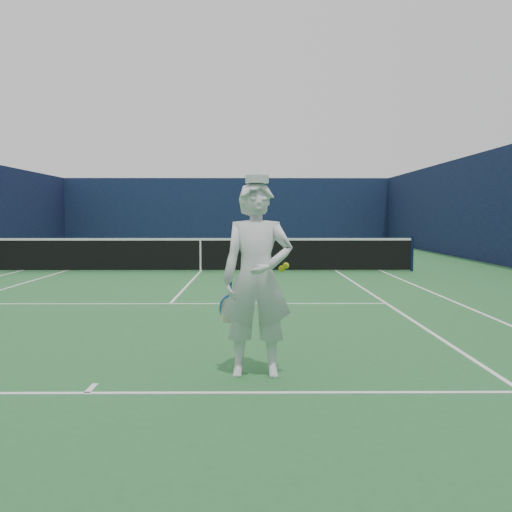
{
  "coord_description": "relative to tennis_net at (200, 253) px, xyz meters",
  "views": [
    {
      "loc": [
        1.55,
        -17.14,
        1.66
      ],
      "look_at": [
        1.61,
        -9.76,
        1.15
      ],
      "focal_mm": 40.0,
      "sensor_mm": 36.0,
      "label": 1
    }
  ],
  "objects": [
    {
      "name": "ground",
      "position": [
        0.0,
        0.0,
        -0.55
      ],
      "size": [
        80.0,
        80.0,
        0.0
      ],
      "primitive_type": "plane",
      "color": "#266430",
      "rests_on": "ground"
    },
    {
      "name": "court_markings",
      "position": [
        0.0,
        0.0,
        -0.55
      ],
      "size": [
        11.03,
        23.83,
        0.01
      ],
      "color": "white",
      "rests_on": "ground"
    },
    {
      "name": "windscreen_fence",
      "position": [
        0.0,
        0.0,
        1.45
      ],
      "size": [
        20.12,
        36.12,
        4.0
      ],
      "color": "#0E1834",
      "rests_on": "ground"
    },
    {
      "name": "tennis_net",
      "position": [
        0.0,
        0.0,
        0.0
      ],
      "size": [
        12.88,
        0.09,
        1.07
      ],
      "color": "#141E4C",
      "rests_on": "ground"
    },
    {
      "name": "tennis_player",
      "position": [
        1.61,
        -11.26,
        0.46
      ],
      "size": [
        0.8,
        0.5,
        2.08
      ],
      "rotation": [
        0.0,
        0.0,
        -0.01
      ],
      "color": "white",
      "rests_on": "ground"
    }
  ]
}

